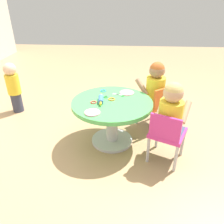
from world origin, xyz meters
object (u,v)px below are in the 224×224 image
Objects in this scene: child_chair_left at (167,134)px; child_chair_right at (156,104)px; craft_table at (112,113)px; toddler_standing at (13,86)px; seated_child_left at (171,110)px; rolling_pin at (101,99)px; craft_scissors at (121,95)px; seated_child_right at (155,85)px.

child_chair_left is 0.61m from child_chair_right.
toddler_standing reaches higher than craft_table.
rolling_pin is (0.23, 0.65, -0.02)m from seated_child_left.
toddler_standing is (0.86, 1.87, -0.17)m from seated_child_left.
seated_child_left is at bearing -114.57° from toddler_standing.
rolling_pin is at bearing 67.22° from child_chair_left.
craft_table is at bearing -114.70° from toddler_standing.
child_chair_left is 3.82× the size of craft_scissors.
rolling_pin is (-0.01, 0.11, 0.15)m from craft_table.
craft_table is 1.52× the size of child_chair_left.
craft_table is 0.22m from craft_scissors.
craft_table is at bearing 124.46° from child_chair_right.
toddler_standing is (0.61, 1.34, 0.00)m from craft_table.
child_chair_right is 3.82× the size of craft_scissors.
seated_child_right is at bearing -97.92° from toddler_standing.
seated_child_left is (-0.24, -0.54, 0.18)m from craft_table.
rolling_pin is 0.26m from craft_scissors.
seated_child_right is (0.64, 0.06, 0.23)m from child_chair_left.
seated_child_right is (0.03, 0.02, 0.23)m from child_chair_right.
craft_scissors is (0.40, 0.46, -0.05)m from seated_child_left.
seated_child_right is at bearing 5.18° from child_chair_left.
seated_child_left is at bearing -24.76° from child_chair_left.
craft_table is 1.52× the size of child_chair_right.
seated_child_right is at bearing -56.50° from rolling_pin.
child_chair_left is 2.06m from toddler_standing.
seated_child_right is 2.21× the size of rolling_pin.
seated_child_left reaches higher than craft_table.
seated_child_right is 3.64× the size of craft_scissors.
seated_child_left reaches higher than child_chair_right.
seated_child_right reaches higher than child_chair_right.
craft_table is at bearing -83.10° from rolling_pin.
child_chair_right is 2.32× the size of rolling_pin.
toddler_standing reaches higher than rolling_pin.
child_chair_left reaches higher than craft_scissors.
seated_child_right reaches higher than toddler_standing.
craft_table is at bearing 153.30° from craft_scissors.
seated_child_left is 0.62m from child_chair_right.
rolling_pin is at bearing 132.24° from craft_scissors.
seated_child_right reaches higher than craft_table.
craft_scissors is at bearing -107.80° from toddler_standing.
toddler_standing is 1.49m from craft_scissors.
seated_child_right is 0.43m from craft_scissors.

